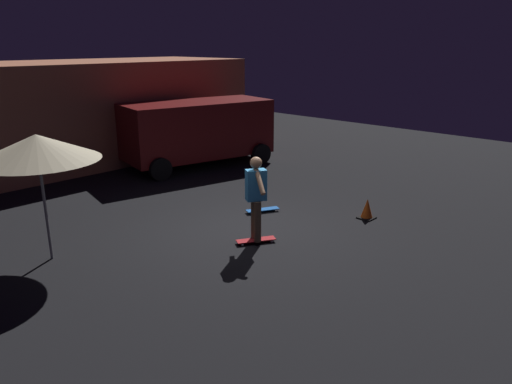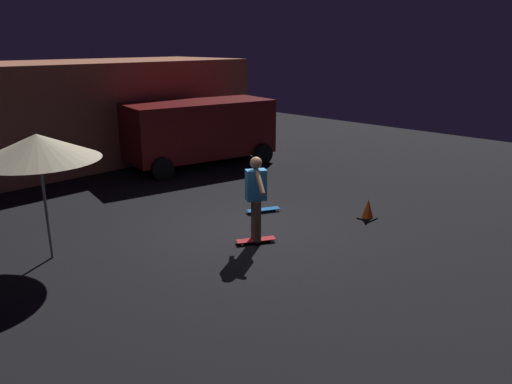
% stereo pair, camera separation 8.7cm
% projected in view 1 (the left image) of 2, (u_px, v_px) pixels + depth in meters
% --- Properties ---
extents(ground_plane, '(28.00, 28.00, 0.00)m').
position_uv_depth(ground_plane, '(244.00, 232.00, 10.07)').
color(ground_plane, black).
extents(low_building, '(11.83, 4.32, 3.21)m').
position_uv_depth(low_building, '(71.00, 112.00, 15.80)').
color(low_building, '#B76B4C').
rests_on(low_building, ground_plane).
extents(parked_van, '(4.89, 3.01, 2.03)m').
position_uv_depth(parked_van, '(198.00, 129.00, 15.27)').
color(parked_van, maroon).
rests_on(parked_van, ground_plane).
extents(patio_umbrella, '(2.10, 2.10, 2.30)m').
position_uv_depth(patio_umbrella, '(37.00, 147.00, 8.24)').
color(patio_umbrella, slate).
rests_on(patio_umbrella, ground_plane).
extents(skateboard_ridden, '(0.78, 0.56, 0.07)m').
position_uv_depth(skateboard_ridden, '(256.00, 240.00, 9.53)').
color(skateboard_ridden, '#AD1E23').
rests_on(skateboard_ridden, ground_plane).
extents(skateboard_spare, '(0.79, 0.52, 0.07)m').
position_uv_depth(skateboard_spare, '(263.00, 210.00, 11.26)').
color(skateboard_spare, '#1959B2').
rests_on(skateboard_spare, ground_plane).
extents(skater, '(0.57, 0.90, 1.67)m').
position_uv_depth(skater, '(256.00, 193.00, 9.24)').
color(skater, brown).
rests_on(skater, skateboard_ridden).
extents(traffic_cone, '(0.34, 0.34, 0.46)m').
position_uv_depth(traffic_cone, '(367.00, 209.00, 10.81)').
color(traffic_cone, black).
rests_on(traffic_cone, ground_plane).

